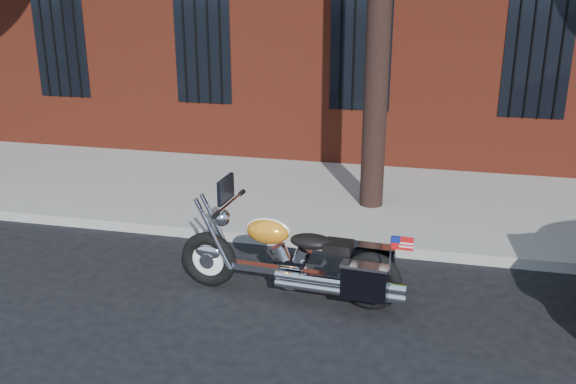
# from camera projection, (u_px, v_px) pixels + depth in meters

# --- Properties ---
(ground) EXTENTS (120.00, 120.00, 0.00)m
(ground) POSITION_uv_depth(u_px,v_px,m) (301.00, 295.00, 7.55)
(ground) COLOR black
(ground) RESTS_ON ground
(curb) EXTENTS (40.00, 0.16, 0.15)m
(curb) POSITION_uv_depth(u_px,v_px,m) (322.00, 243.00, 8.80)
(curb) COLOR gray
(curb) RESTS_ON ground
(sidewalk) EXTENTS (40.00, 3.60, 0.15)m
(sidewalk) POSITION_uv_depth(u_px,v_px,m) (343.00, 199.00, 10.53)
(sidewalk) COLOR gray
(sidewalk) RESTS_ON ground
(motorcycle) EXTENTS (2.74, 0.88, 1.39)m
(motorcycle) POSITION_uv_depth(u_px,v_px,m) (299.00, 262.00, 7.30)
(motorcycle) COLOR black
(motorcycle) RESTS_ON ground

